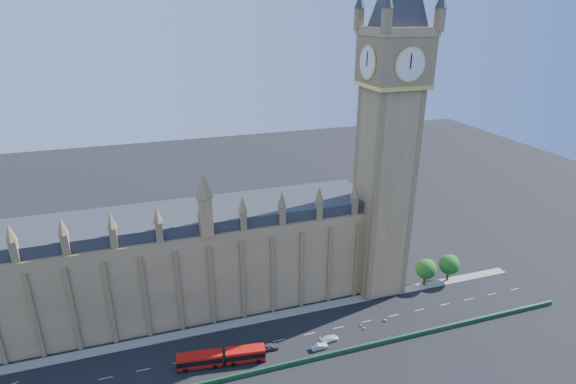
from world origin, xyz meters
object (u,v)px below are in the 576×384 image
object	(u,v)px
red_bus	(221,357)
car_grey	(269,347)
car_silver	(320,346)
car_white	(329,339)

from	to	relation	value
red_bus	car_grey	xyz separation A→B (m)	(11.68, 1.19, -1.00)
car_silver	car_white	xyz separation A→B (m)	(3.32, 1.86, 0.01)
red_bus	car_grey	world-z (taller)	red_bus
car_white	car_grey	bearing A→B (deg)	77.39
car_white	red_bus	bearing A→B (deg)	82.76
car_silver	car_white	bearing A→B (deg)	-62.24
car_grey	car_white	bearing A→B (deg)	-92.88
car_silver	red_bus	bearing A→B (deg)	82.76
car_silver	car_white	world-z (taller)	car_white
car_grey	car_white	size ratio (longest dim) A/B	0.95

